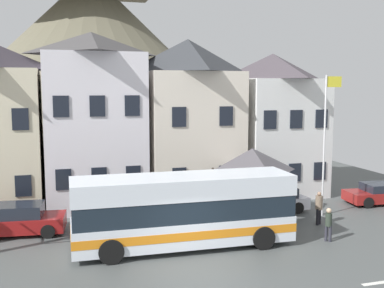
% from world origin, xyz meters
% --- Properties ---
extents(ground_plane, '(40.00, 60.00, 0.07)m').
position_xyz_m(ground_plane, '(0.00, -0.00, -0.03)').
color(ground_plane, '#4B504F').
extents(townhouse_02, '(5.48, 6.37, 10.02)m').
position_xyz_m(townhouse_02, '(-2.77, 12.15, 5.01)').
color(townhouse_02, white).
rests_on(townhouse_02, ground_plane).
extents(townhouse_03, '(5.51, 6.17, 9.78)m').
position_xyz_m(townhouse_03, '(3.02, 12.05, 4.89)').
color(townhouse_03, silver).
rests_on(townhouse_03, ground_plane).
extents(townhouse_04, '(5.11, 6.56, 9.03)m').
position_xyz_m(townhouse_04, '(8.83, 12.25, 4.51)').
color(townhouse_04, white).
rests_on(townhouse_04, ground_plane).
extents(hilltop_castle, '(36.18, 36.18, 25.00)m').
position_xyz_m(hilltop_castle, '(-1.52, 29.34, 9.19)').
color(hilltop_castle, '#64604C').
rests_on(hilltop_castle, ground_plane).
extents(transit_bus, '(9.50, 2.75, 3.12)m').
position_xyz_m(transit_bus, '(0.26, 2.99, 1.57)').
color(transit_bus, white).
rests_on(transit_bus, ground_plane).
extents(bus_shelter, '(3.60, 3.60, 3.65)m').
position_xyz_m(bus_shelter, '(5.08, 6.80, 3.00)').
color(bus_shelter, '#473D33').
rests_on(bus_shelter, ground_plane).
extents(parked_car_00, '(4.68, 2.13, 1.36)m').
position_xyz_m(parked_car_00, '(6.14, 7.15, 0.67)').
color(parked_car_00, silver).
rests_on(parked_car_00, ground_plane).
extents(parked_car_02, '(4.40, 2.20, 1.22)m').
position_xyz_m(parked_car_02, '(13.59, 7.01, 0.61)').
color(parked_car_02, maroon).
rests_on(parked_car_02, ground_plane).
extents(parked_car_03, '(4.21, 2.30, 1.43)m').
position_xyz_m(parked_car_03, '(-6.67, 6.89, 0.69)').
color(parked_car_03, maroon).
rests_on(parked_car_03, ground_plane).
extents(pedestrian_00, '(0.30, 0.33, 1.58)m').
position_xyz_m(pedestrian_00, '(4.32, 5.20, 0.87)').
color(pedestrian_00, black).
rests_on(pedestrian_00, ground_plane).
extents(pedestrian_01, '(0.29, 0.29, 1.52)m').
position_xyz_m(pedestrian_01, '(6.64, 1.89, 0.87)').
color(pedestrian_01, '#2D2D38').
rests_on(pedestrian_01, ground_plane).
extents(pedestrian_02, '(0.35, 0.35, 1.67)m').
position_xyz_m(pedestrian_02, '(7.62, 4.28, 0.93)').
color(pedestrian_02, black).
rests_on(pedestrian_02, ground_plane).
extents(public_bench, '(1.57, 0.48, 0.87)m').
position_xyz_m(public_bench, '(6.54, 8.91, 0.47)').
color(public_bench, '#33473D').
rests_on(public_bench, ground_plane).
extents(flagpole, '(0.95, 0.10, 7.49)m').
position_xyz_m(flagpole, '(8.78, 5.70, 4.32)').
color(flagpole, silver).
rests_on(flagpole, ground_plane).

